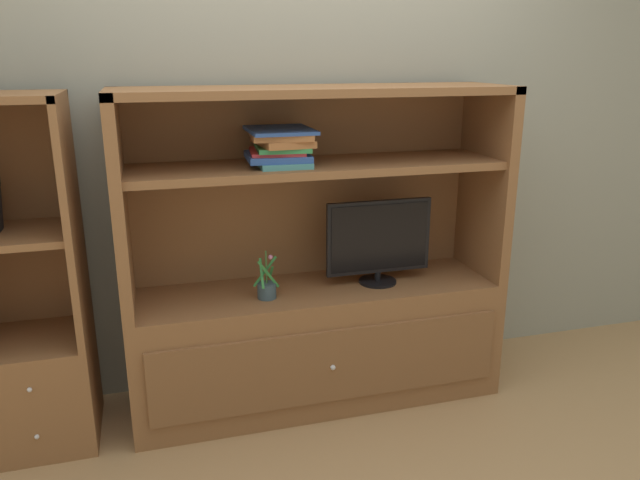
{
  "coord_description": "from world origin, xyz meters",
  "views": [
    {
      "loc": [
        -0.74,
        -2.25,
        1.66
      ],
      "look_at": [
        0.0,
        0.35,
        0.84
      ],
      "focal_mm": 34.49,
      "sensor_mm": 36.0,
      "label": 1
    }
  ],
  "objects_px": {
    "magazine_stack": "(280,146)",
    "media_console": "(317,307)",
    "tv_monitor": "(379,240)",
    "potted_plant": "(267,289)",
    "bookshelf_tall": "(34,333)"
  },
  "relations": [
    {
      "from": "tv_monitor",
      "to": "magazine_stack",
      "type": "relative_size",
      "value": 1.51
    },
    {
      "from": "media_console",
      "to": "potted_plant",
      "type": "distance_m",
      "value": 0.31
    },
    {
      "from": "potted_plant",
      "to": "bookshelf_tall",
      "type": "xyz_separation_m",
      "value": [
        -1.01,
        0.08,
        -0.13
      ]
    },
    {
      "from": "media_console",
      "to": "bookshelf_tall",
      "type": "height_order",
      "value": "media_console"
    },
    {
      "from": "media_console",
      "to": "bookshelf_tall",
      "type": "bearing_deg",
      "value": 179.83
    },
    {
      "from": "media_console",
      "to": "magazine_stack",
      "type": "xyz_separation_m",
      "value": [
        -0.17,
        -0.01,
        0.79
      ]
    },
    {
      "from": "magazine_stack",
      "to": "potted_plant",
      "type": "bearing_deg",
      "value": -142.55
    },
    {
      "from": "magazine_stack",
      "to": "media_console",
      "type": "bearing_deg",
      "value": 2.87
    },
    {
      "from": "bookshelf_tall",
      "to": "magazine_stack",
      "type": "bearing_deg",
      "value": -0.63
    },
    {
      "from": "tv_monitor",
      "to": "bookshelf_tall",
      "type": "height_order",
      "value": "bookshelf_tall"
    },
    {
      "from": "potted_plant",
      "to": "bookshelf_tall",
      "type": "bearing_deg",
      "value": 175.38
    },
    {
      "from": "potted_plant",
      "to": "magazine_stack",
      "type": "relative_size",
      "value": 0.66
    },
    {
      "from": "tv_monitor",
      "to": "potted_plant",
      "type": "distance_m",
      "value": 0.59
    },
    {
      "from": "media_console",
      "to": "potted_plant",
      "type": "xyz_separation_m",
      "value": [
        -0.26,
        -0.08,
        0.15
      ]
    },
    {
      "from": "tv_monitor",
      "to": "media_console",
      "type": "bearing_deg",
      "value": 174.05
    }
  ]
}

